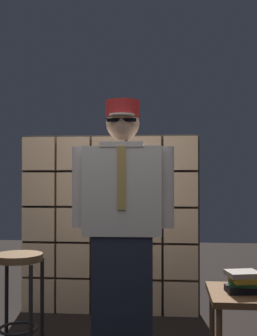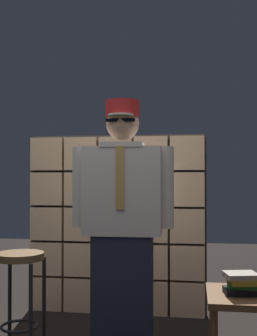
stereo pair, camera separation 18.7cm
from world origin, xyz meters
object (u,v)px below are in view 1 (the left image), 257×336
at_px(book_stack, 245,282).
at_px(side_table, 251,304).
at_px(standing_person, 123,224).
at_px(bar_stool, 18,281).

bearing_deg(book_stack, side_table, 37.47).
height_order(standing_person, bar_stool, standing_person).
distance_m(standing_person, side_table, 0.98).
bearing_deg(side_table, standing_person, 165.11).
distance_m(standing_person, bar_stool, 0.83).
bearing_deg(bar_stool, book_stack, -6.81).
bearing_deg(side_table, bar_stool, 174.41).
xyz_separation_m(standing_person, book_stack, (0.80, -0.25, -0.33)).
height_order(standing_person, side_table, standing_person).
bearing_deg(book_stack, bar_stool, 173.19).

